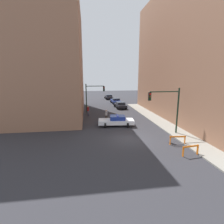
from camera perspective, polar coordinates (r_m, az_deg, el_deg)
ground_plane at (r=18.90m, az=5.54°, el=-8.89°), size 120.00×120.00×0.00m
sidewalk_right at (r=21.17m, az=22.21°, el=-7.26°), size 2.40×44.00×0.12m
building_corner_left at (r=32.17m, az=-22.94°, el=15.37°), size 14.00×20.00×18.29m
building_right at (r=30.93m, az=27.99°, el=16.57°), size 12.00×28.00×19.85m
traffic_light_near at (r=20.57m, az=17.94°, el=2.49°), size 3.64×0.35×5.20m
traffic_light_far at (r=31.73m, az=-6.44°, el=5.86°), size 3.44×0.35×5.20m
police_car at (r=23.43m, az=1.45°, el=-2.86°), size 4.86×2.65×1.52m
parked_car_near at (r=36.27m, az=2.77°, el=2.33°), size 2.39×4.37×1.31m
parked_car_mid at (r=42.30m, az=1.23°, el=3.71°), size 2.42×4.39×1.31m
parked_car_far at (r=50.22m, az=-1.04°, el=5.01°), size 2.36×4.35×1.31m
pedestrian_crossing at (r=26.10m, az=-1.89°, el=-1.01°), size 0.46×0.46×1.66m
pedestrian_corner at (r=29.67m, az=-7.85°, el=0.45°), size 0.49×0.49×1.66m
barrier_front at (r=16.43m, az=24.29°, el=-10.89°), size 1.59×0.35×0.90m
barrier_mid at (r=18.38m, az=20.64°, el=-8.18°), size 1.60×0.33×0.90m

